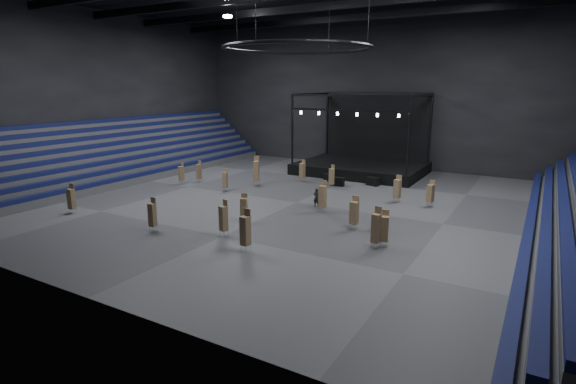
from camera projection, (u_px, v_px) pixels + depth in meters
The scene contains 29 objects.
floor at pixel (297, 202), 39.49m from camera, with size 50.00×50.00×0.00m, color #434345.
wall_back at pixel (380, 94), 55.08m from camera, with size 50.00×0.20×18.00m, color black.
wall_front at pixel (66, 110), 19.70m from camera, with size 50.00×0.20×18.00m, color black.
wall_left at pixel (99, 95), 49.55m from camera, with size 0.20×42.00×18.00m, color black.
bleachers_left at pixel (118, 161), 50.24m from camera, with size 7.20×40.00×6.40m.
stage at pixel (363, 160), 52.82m from camera, with size 14.00×10.00×9.20m.
truss_ring at pixel (297, 48), 36.46m from camera, with size 12.30×12.30×5.15m.
flight_case_left at pixel (329, 178), 48.10m from camera, with size 1.19×0.59×0.79m, color black.
flight_case_mid at pixel (338, 182), 45.88m from camera, with size 1.33×0.67×0.89m, color black.
flight_case_right at pixel (373, 181), 46.04m from camera, with size 1.29×0.65×0.86m, color black.
chair_stack_0 at pixel (332, 176), 44.92m from camera, with size 0.52×0.52×2.34m.
chair_stack_1 at pixel (71, 198), 35.91m from camera, with size 0.53×0.53×2.42m.
chair_stack_2 at pixel (152, 214), 31.51m from camera, with size 0.48×0.48×2.43m.
chair_stack_3 at pixel (431, 193), 37.86m from camera, with size 0.64×0.64×2.29m.
chair_stack_4 at pixel (323, 196), 36.18m from camera, with size 0.55×0.55×2.64m.
chair_stack_5 at pixel (199, 171), 47.44m from camera, with size 0.51×0.51×2.31m.
chair_stack_6 at pixel (385, 228), 28.42m from camera, with size 0.57×0.57×2.42m.
chair_stack_7 at pixel (245, 230), 27.59m from camera, with size 0.56×0.56×2.72m.
chair_stack_8 at pixel (256, 171), 45.97m from camera, with size 0.71×0.71×3.01m.
chair_stack_9 at pixel (224, 218), 30.48m from camera, with size 0.57×0.57×2.54m.
chair_stack_10 at pixel (181, 173), 46.52m from camera, with size 0.57×0.57×2.24m.
chair_stack_11 at pixel (376, 228), 28.14m from camera, with size 0.54×0.54×2.71m.
chair_stack_12 at pixel (397, 188), 39.17m from camera, with size 0.61×0.61×2.45m.
chair_stack_13 at pixel (225, 180), 43.47m from camera, with size 0.55×0.55×2.22m.
chair_stack_14 at pixel (354, 212), 31.79m from camera, with size 0.55×0.55×2.46m.
chair_stack_15 at pixel (244, 207), 33.65m from camera, with size 0.62×0.62×2.19m.
chair_stack_16 at pixel (302, 170), 47.76m from camera, with size 0.57×0.57×2.34m.
man_center at pixel (317, 198), 37.92m from camera, with size 0.59×0.38×1.60m, color black.
crew_member at pixel (377, 218), 32.19m from camera, with size 0.77×0.60×1.59m, color black.
Camera 1 is at (18.44, -33.44, 10.10)m, focal length 28.00 mm.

